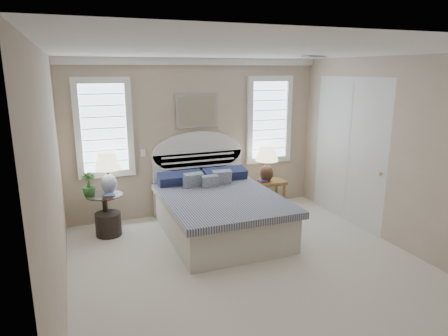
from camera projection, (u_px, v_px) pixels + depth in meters
floor at (258, 274)px, 5.04m from camera, size 4.50×5.00×0.01m
ceiling at (263, 52)px, 4.39m from camera, size 4.50×5.00×0.01m
wall_back at (197, 138)px, 6.98m from camera, size 4.50×0.02×2.70m
wall_left at (54, 191)px, 3.93m from camera, size 0.02×5.00×2.70m
wall_right at (406, 156)px, 5.51m from camera, size 0.02×5.00×2.70m
crown_molding at (196, 61)px, 6.63m from camera, size 4.50×0.08×0.12m
hvac_vent at (314, 57)px, 5.54m from camera, size 0.30×0.20×0.02m
switch_plate at (143, 153)px, 6.68m from camera, size 0.08×0.01×0.12m
window_left at (104, 128)px, 6.36m from camera, size 0.90×0.06×1.60m
window_right at (269, 120)px, 7.39m from camera, size 0.90×0.06×1.60m
painting at (197, 111)px, 6.83m from camera, size 0.74×0.04×0.58m
closet_door at (348, 151)px, 6.62m from camera, size 0.02×1.80×2.40m
bed at (218, 208)px, 6.27m from camera, size 1.72×2.28×1.47m
side_table_left at (105, 209)px, 6.23m from camera, size 0.56×0.56×0.63m
nightstand_right at (271, 188)px, 7.35m from camera, size 0.50×0.40×0.53m
floor_pot at (108, 224)px, 6.18m from camera, size 0.48×0.48×0.36m
lamp_left at (108, 168)px, 6.17m from camera, size 0.53×0.53×0.65m
lamp_right at (267, 160)px, 7.17m from camera, size 0.47×0.47×0.66m
potted_plant at (89, 185)px, 6.04m from camera, size 0.23×0.23×0.37m
books_left at (109, 196)px, 6.01m from camera, size 0.19×0.16×0.04m
books_right at (263, 181)px, 7.18m from camera, size 0.18×0.14×0.05m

